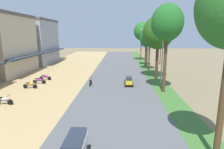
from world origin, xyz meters
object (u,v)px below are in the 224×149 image
(parked_motorbike_fifth, at_px, (45,77))
(car_sedan_yellow, at_px, (129,81))
(median_tree_sixth, at_px, (142,31))
(streetlamp_near, at_px, (163,50))
(motorbike_ahead_second, at_px, (91,82))
(median_tree_second, at_px, (167,23))
(parked_motorbike_third, at_px, (30,85))
(utility_pole_near, at_px, (161,42))
(median_tree_fourth, at_px, (150,37))
(parked_motorbike_fourth, at_px, (39,80))
(median_tree_third, at_px, (158,33))
(median_tree_fifth, at_px, (146,39))
(streetlamp_mid, at_px, (148,45))
(parked_motorbike_second, at_px, (4,100))

(parked_motorbike_fifth, bearing_deg, car_sedan_yellow, -11.76)
(median_tree_sixth, distance_m, streetlamp_near, 24.41)
(motorbike_ahead_second, bearing_deg, median_tree_second, -15.83)
(parked_motorbike_third, distance_m, median_tree_second, 18.04)
(utility_pole_near, bearing_deg, median_tree_fourth, -116.00)
(parked_motorbike_fourth, bearing_deg, streetlamp_near, 0.08)
(median_tree_third, bearing_deg, median_tree_fourth, 91.13)
(median_tree_fourth, relative_size, median_tree_fifth, 1.09)
(median_tree_fifth, height_order, motorbike_ahead_second, median_tree_fifth)
(parked_motorbike_third, relative_size, median_tree_third, 0.19)
(parked_motorbike_third, bearing_deg, streetlamp_near, 8.02)
(streetlamp_mid, bearing_deg, median_tree_fifth, 88.29)
(streetlamp_mid, bearing_deg, parked_motorbike_fourth, -140.84)
(median_tree_second, height_order, streetlamp_near, median_tree_second)
(median_tree_sixth, bearing_deg, streetlamp_mid, -89.27)
(streetlamp_near, bearing_deg, median_tree_third, 88.65)
(parked_motorbike_third, relative_size, streetlamp_near, 0.22)
(parked_motorbike_third, height_order, streetlamp_mid, streetlamp_mid)
(parked_motorbike_fifth, relative_size, median_tree_third, 0.19)
(median_tree_second, relative_size, median_tree_sixth, 1.04)
(car_sedan_yellow, xyz_separation_m, motorbike_ahead_second, (-5.08, -0.06, -0.17))
(median_tree_fifth, xyz_separation_m, streetlamp_mid, (-0.08, -2.84, -1.09))
(streetlamp_near, distance_m, streetlamp_mid, 13.49)
(parked_motorbike_third, bearing_deg, utility_pole_near, 45.41)
(parked_motorbike_third, distance_m, median_tree_third, 19.10)
(parked_motorbike_fourth, height_order, median_tree_second, median_tree_second)
(parked_motorbike_fourth, height_order, streetlamp_mid, streetlamp_mid)
(motorbike_ahead_second, bearing_deg, parked_motorbike_fourth, 176.18)
(streetlamp_near, relative_size, motorbike_ahead_second, 4.55)
(parked_motorbike_second, xyz_separation_m, parked_motorbike_fourth, (0.10, 7.98, 0.00))
(median_tree_fourth, height_order, median_tree_fifth, median_tree_fourth)
(median_tree_sixth, bearing_deg, parked_motorbike_third, -122.00)
(parked_motorbike_third, height_order, median_tree_fifth, median_tree_fifth)
(streetlamp_mid, bearing_deg, car_sedan_yellow, -107.27)
(median_tree_fourth, bearing_deg, median_tree_second, -91.17)
(streetlamp_near, xyz_separation_m, streetlamp_mid, (0.00, 13.49, -0.18))
(median_tree_fifth, height_order, median_tree_sixth, median_tree_sixth)
(parked_motorbike_fifth, xyz_separation_m, median_tree_third, (16.69, 1.80, 6.43))
(parked_motorbike_third, relative_size, median_tree_fifth, 0.24)
(streetlamp_near, bearing_deg, median_tree_fifth, 89.70)
(median_tree_fourth, relative_size, motorbike_ahead_second, 4.52)
(median_tree_second, distance_m, utility_pole_near, 21.94)
(parked_motorbike_second, bearing_deg, median_tree_fifth, 55.42)
(parked_motorbike_fourth, relative_size, motorbike_ahead_second, 1.00)
(median_tree_third, xyz_separation_m, streetlamp_near, (-0.09, -3.91, -2.22))
(utility_pole_near, bearing_deg, median_tree_second, -100.43)
(median_tree_sixth, xyz_separation_m, utility_pole_near, (3.74, -5.96, -2.45))
(streetlamp_near, xyz_separation_m, motorbike_ahead_second, (-9.41, -0.50, -4.19))
(parked_motorbike_second, bearing_deg, car_sedan_yellow, 31.48)
(parked_motorbike_fifth, bearing_deg, parked_motorbike_second, -90.49)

